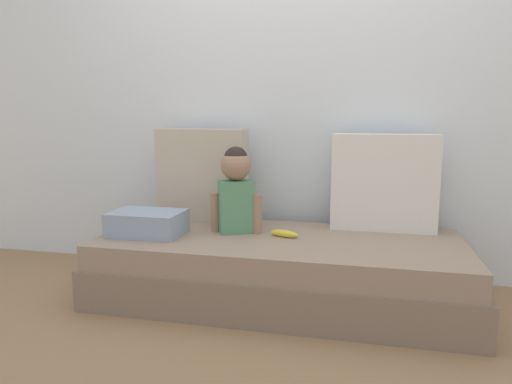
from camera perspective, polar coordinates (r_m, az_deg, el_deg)
name	(u,v)px	position (r m, az deg, el deg)	size (l,w,h in m)	color
ground_plane	(279,299)	(2.66, 2.84, -13.13)	(12.00, 12.00, 0.00)	#93704C
back_wall	(296,104)	(3.01, 4.94, 10.86)	(5.24, 0.10, 2.20)	silver
couch	(279,269)	(2.60, 2.87, -9.53)	(2.04, 0.85, 0.36)	#826C5B
throw_pillow_left	(202,175)	(2.94, -6.69, 2.10)	(0.57, 0.16, 0.59)	#C1B29E
throw_pillow_right	(384,182)	(2.78, 15.62, 1.15)	(0.60, 0.16, 0.56)	silver
toddler	(236,187)	(2.61, -2.51, 0.62)	(0.31, 0.20, 0.50)	#568E66
banana	(284,234)	(2.55, 3.56, -5.19)	(0.17, 0.04, 0.04)	yellow
folded_blanket	(147,223)	(2.66, -13.36, -3.78)	(0.40, 0.28, 0.13)	#8E9EB2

